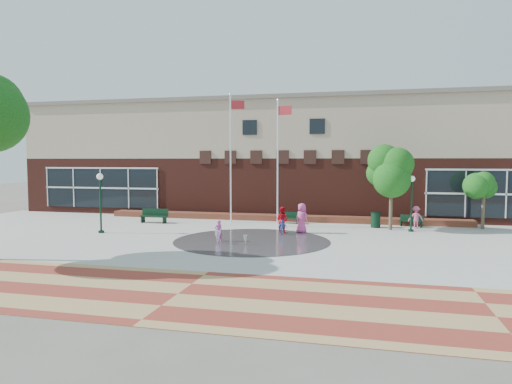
% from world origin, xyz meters
% --- Properties ---
extents(ground, '(120.00, 120.00, 0.00)m').
position_xyz_m(ground, '(0.00, 0.00, 0.00)').
color(ground, '#666056').
rests_on(ground, ground).
extents(plaza_concrete, '(46.00, 18.00, 0.01)m').
position_xyz_m(plaza_concrete, '(0.00, 4.00, 0.00)').
color(plaza_concrete, '#A8A8A0').
rests_on(plaza_concrete, ground).
extents(paver_band, '(46.00, 6.00, 0.01)m').
position_xyz_m(paver_band, '(0.00, -7.00, 0.00)').
color(paver_band, maroon).
rests_on(paver_band, ground).
extents(splash_pad, '(8.40, 8.40, 0.01)m').
position_xyz_m(splash_pad, '(0.00, 3.00, 0.00)').
color(splash_pad, '#383A3D').
rests_on(splash_pad, ground).
extents(library_building, '(44.40, 10.40, 9.20)m').
position_xyz_m(library_building, '(0.00, 17.48, 4.64)').
color(library_building, '#53221A').
rests_on(library_building, ground).
extents(flower_bed, '(26.00, 1.20, 0.40)m').
position_xyz_m(flower_bed, '(0.00, 11.60, 0.00)').
color(flower_bed, maroon).
rests_on(flower_bed, ground).
extents(flagpole_left, '(1.03, 0.35, 8.98)m').
position_xyz_m(flagpole_left, '(-3.18, 9.95, 5.00)').
color(flagpole_left, white).
rests_on(flagpole_left, ground).
extents(flagpole_right, '(1.02, 0.26, 8.32)m').
position_xyz_m(flagpole_right, '(0.39, 8.65, 4.65)').
color(flagpole_right, white).
rests_on(flagpole_right, ground).
extents(lamp_left, '(0.38, 0.38, 3.59)m').
position_xyz_m(lamp_left, '(-9.46, 3.61, 2.23)').
color(lamp_left, black).
rests_on(lamp_left, ground).
extents(lamp_right, '(0.36, 0.36, 3.43)m').
position_xyz_m(lamp_right, '(8.67, 8.43, 2.13)').
color(lamp_right, black).
rests_on(lamp_right, ground).
extents(bench_left, '(2.00, 0.60, 1.00)m').
position_xyz_m(bench_left, '(-8.34, 8.35, 0.32)').
color(bench_left, black).
rests_on(bench_left, ground).
extents(bench_mid, '(1.63, 0.67, 0.80)m').
position_xyz_m(bench_mid, '(0.79, 10.28, 0.26)').
color(bench_mid, black).
rests_on(bench_mid, ground).
extents(bench_right, '(1.59, 0.91, 0.77)m').
position_xyz_m(bench_right, '(8.90, 10.57, 0.25)').
color(bench_right, black).
rests_on(bench_right, ground).
extents(trash_can, '(0.64, 0.64, 1.05)m').
position_xyz_m(trash_can, '(6.61, 9.62, 0.53)').
color(trash_can, black).
rests_on(trash_can, ground).
extents(tree_mid, '(3.08, 3.08, 5.19)m').
position_xyz_m(tree_mid, '(7.49, 8.85, 3.78)').
color(tree_mid, '#46392A').
rests_on(tree_mid, ground).
extents(tree_small_right, '(2.26, 2.26, 3.86)m').
position_xyz_m(tree_small_right, '(13.17, 10.48, 2.82)').
color(tree_small_right, '#46392A').
rests_on(tree_small_right, ground).
extents(water_jet_a, '(0.34, 0.34, 0.66)m').
position_xyz_m(water_jet_a, '(-1.51, 1.78, 0.00)').
color(water_jet_a, white).
rests_on(water_jet_a, ground).
extents(water_jet_b, '(0.21, 0.21, 0.48)m').
position_xyz_m(water_jet_b, '(-0.05, 1.86, 0.00)').
color(water_jet_b, white).
rests_on(water_jet_b, ground).
extents(child_splash, '(0.51, 0.50, 1.18)m').
position_xyz_m(child_splash, '(-1.69, 2.43, 0.59)').
color(child_splash, '#E346B2').
rests_on(child_splash, ground).
extents(adult_red, '(0.95, 0.85, 1.60)m').
position_xyz_m(adult_red, '(1.11, 6.04, 0.80)').
color(adult_red, red).
rests_on(adult_red, ground).
extents(adult_pink, '(1.05, 0.96, 1.81)m').
position_xyz_m(adult_pink, '(2.26, 6.30, 0.90)').
color(adult_pink, '#D64793').
rests_on(adult_pink, ground).
extents(child_blue, '(0.57, 0.30, 0.92)m').
position_xyz_m(child_blue, '(1.27, 5.32, 0.46)').
color(child_blue, blue).
rests_on(child_blue, ground).
extents(person_bench, '(0.99, 0.63, 1.45)m').
position_xyz_m(person_bench, '(9.09, 9.79, 0.73)').
color(person_bench, pink).
rests_on(person_bench, ground).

